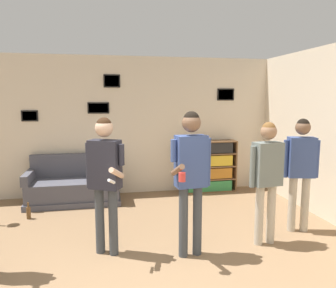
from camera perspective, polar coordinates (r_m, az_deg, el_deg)
The scene contains 9 objects.
wall_back at distance 6.51m, azimuth -8.92°, elevation 3.11°, with size 8.64×0.08×2.70m.
wall_right at distance 5.61m, azimuth 26.18°, elevation 1.59°, with size 0.06×6.42×2.70m.
couch at distance 6.30m, azimuth -16.02°, elevation -7.14°, with size 1.65×0.80×0.85m.
bookshelf at distance 6.73m, azimuth 7.10°, elevation -3.87°, with size 1.11×0.30×1.04m.
person_player_foreground_center at distance 3.97m, azimuth -10.91°, elevation -4.73°, with size 0.45×0.58×1.68m.
person_watcher_holding_cup at distance 3.86m, azimuth 4.02°, elevation -4.19°, with size 0.50×0.47×1.75m.
person_spectator_near_bookshelf at distance 4.38m, azimuth 16.86°, elevation -4.50°, with size 0.50×0.25×1.60m.
person_spectator_far_right at distance 4.96m, azimuth 22.13°, elevation -3.17°, with size 0.49×0.28×1.62m.
bottle_on_floor at distance 5.72m, azimuth -23.12°, elevation -10.90°, with size 0.07×0.07×0.27m.
Camera 1 is at (-0.23, -2.43, 1.90)m, focal length 35.00 mm.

